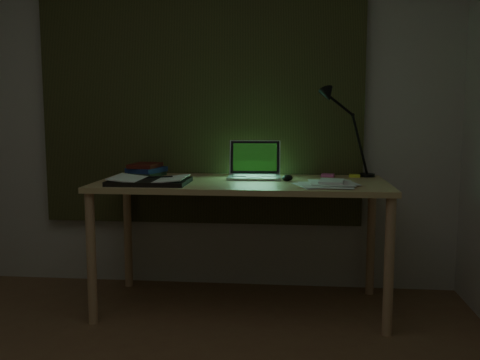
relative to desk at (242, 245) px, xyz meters
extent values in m
cube|color=beige|center=(-0.33, 0.46, 0.85)|extent=(3.50, 0.00, 2.50)
cube|color=#34371B|center=(-0.33, 0.42, 1.05)|extent=(2.20, 0.06, 2.00)
ellipsoid|color=black|center=(0.27, 0.04, 0.42)|extent=(0.09, 0.11, 0.04)
cube|color=#F3FE35|center=(0.71, 0.28, 0.41)|extent=(0.08, 0.08, 0.02)
cube|color=pink|center=(0.53, 0.28, 0.41)|extent=(0.09, 0.09, 0.02)
camera|label=1|loc=(0.31, -3.21, 0.81)|focal=40.00mm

